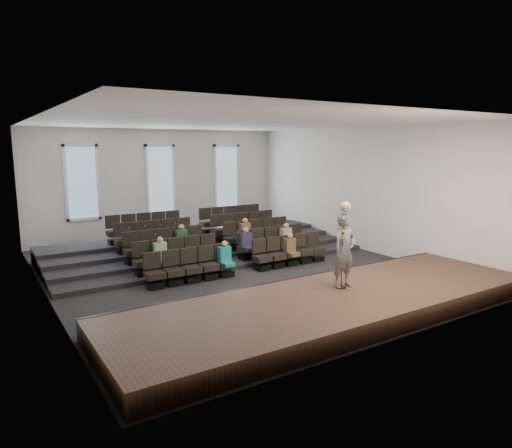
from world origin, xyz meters
The scene contains 14 objects.
ground centered at (0.00, 0.00, 0.00)m, with size 14.00×14.00×0.00m, color black.
ceiling centered at (0.00, 0.00, 5.01)m, with size 12.00×14.00×0.02m, color white.
wall_back centered at (0.00, 7.02, 2.50)m, with size 12.00×0.04×5.00m, color silver.
wall_front centered at (0.00, -7.02, 2.50)m, with size 12.00×0.04×5.00m, color silver.
wall_left centered at (-6.02, 0.00, 2.50)m, with size 0.04×14.00×5.00m, color silver.
wall_right centered at (6.02, 0.00, 2.50)m, with size 0.04×14.00×5.00m, color silver.
stage centered at (0.00, -5.10, 0.25)m, with size 11.80×3.60×0.50m, color #432D1D.
stage_lip centered at (0.00, -3.33, 0.25)m, with size 11.80×0.06×0.52m, color black.
risers centered at (0.00, 3.17, 0.20)m, with size 11.80×4.80×0.60m.
seating_rows centered at (0.00, 1.54, 0.68)m, with size 6.80×4.70×1.67m.
windows centered at (0.00, 6.95, 2.70)m, with size 8.44×0.10×3.24m.
audience centered at (0.28, 0.45, 0.83)m, with size 5.45×2.64×1.10m.
speaker centered at (0.65, -4.67, 1.49)m, with size 0.72×0.47×1.98m, color #615E5C.
mic_stand centered at (0.52, -4.74, 0.95)m, with size 0.25×0.25×1.52m.
Camera 1 is at (-7.64, -13.37, 4.21)m, focal length 32.00 mm.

